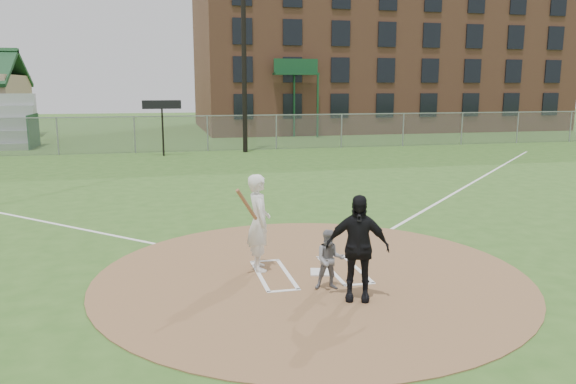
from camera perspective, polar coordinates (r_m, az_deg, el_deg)
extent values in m
plane|color=#325B1F|center=(11.13, 2.38, -8.47)|extent=(140.00, 140.00, 0.00)
cylinder|color=olive|center=(11.12, 2.38, -8.43)|extent=(8.40, 8.40, 0.02)
cube|color=white|center=(11.22, 3.41, -8.13)|extent=(0.53, 0.53, 0.03)
cube|color=white|center=(22.78, 18.32, 0.96)|extent=(17.04, 17.04, 0.01)
imported|color=gray|center=(10.22, 4.27, -6.88)|extent=(0.61, 0.51, 1.11)
imported|color=black|center=(9.69, 7.06, -5.62)|extent=(1.17, 0.79, 1.85)
cube|color=white|center=(11.04, -2.89, -8.49)|extent=(0.08, 1.80, 0.01)
cube|color=white|center=(11.15, -0.08, -8.29)|extent=(0.08, 1.80, 0.01)
cube|color=white|center=(11.93, -2.34, -7.01)|extent=(0.62, 0.08, 0.01)
cube|color=white|center=(10.27, -0.41, -9.99)|extent=(0.62, 0.08, 0.01)
cube|color=white|center=(11.55, 7.01, -7.69)|extent=(0.08, 1.80, 0.01)
cube|color=white|center=(11.38, 4.38, -7.93)|extent=(0.08, 1.80, 0.01)
cube|color=white|center=(12.27, 4.32, -6.52)|extent=(0.62, 0.08, 0.01)
cube|color=white|center=(10.66, 7.26, -9.29)|extent=(0.62, 0.08, 0.01)
imported|color=white|center=(11.16, -2.98, -3.11)|extent=(0.47, 0.71, 1.94)
cylinder|color=#95603B|center=(10.63, -4.21, -1.29)|extent=(0.49, 0.45, 0.70)
cube|color=slate|center=(32.35, -8.18, 5.91)|extent=(56.00, 0.03, 2.00)
cube|color=gray|center=(32.28, -8.22, 7.68)|extent=(56.00, 0.06, 0.06)
cube|color=gray|center=(32.35, -8.18, 5.91)|extent=(56.08, 0.08, 2.00)
cube|color=#194728|center=(37.11, -24.43, 5.67)|extent=(0.08, 3.20, 2.00)
cube|color=#8F553E|center=(51.82, 8.43, 14.87)|extent=(30.00, 16.00, 15.00)
cube|color=black|center=(44.38, 12.25, 15.33)|extent=(26.60, 0.10, 12.20)
cube|color=#194728|center=(40.67, 0.80, 11.91)|extent=(3.20, 1.00, 0.15)
cube|color=#194728|center=(41.17, 0.63, 8.77)|extent=(0.12, 0.12, 4.50)
cube|color=#194728|center=(40.65, 3.03, 8.73)|extent=(0.12, 0.12, 4.50)
cube|color=#194728|center=(40.69, 0.81, 12.69)|extent=(3.20, 0.08, 1.00)
cylinder|color=black|center=(31.58, -4.51, 14.95)|extent=(0.26, 0.26, 12.00)
cylinder|color=black|center=(30.41, -12.60, 6.03)|extent=(0.10, 0.10, 2.60)
cube|color=black|center=(30.33, -12.71, 8.66)|extent=(2.00, 0.10, 0.45)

